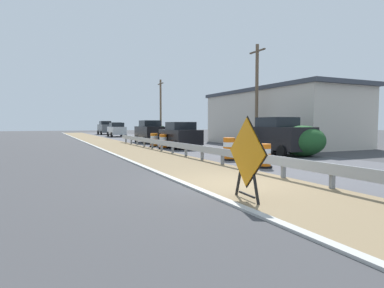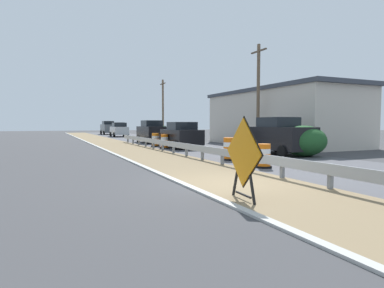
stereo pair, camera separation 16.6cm
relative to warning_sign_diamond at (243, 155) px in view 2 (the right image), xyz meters
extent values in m
plane|color=#3D3D3F|center=(0.74, 1.93, -1.06)|extent=(160.00, 160.00, 0.00)
cube|color=#7F6B4C|center=(1.32, 1.93, -1.06)|extent=(3.56, 120.00, 0.01)
cube|color=#4C4C51|center=(6.51, 1.93, -1.06)|extent=(6.81, 120.00, 0.00)
cube|color=#ADADA8|center=(-0.56, 1.93, -1.06)|extent=(0.20, 120.00, 0.11)
cube|color=#999EA3|center=(2.85, 2.10, -0.51)|extent=(0.08, 46.04, 0.32)
cube|color=slate|center=(2.93, 0.10, -0.71)|extent=(0.12, 0.12, 0.70)
cube|color=slate|center=(2.93, 2.10, -0.71)|extent=(0.12, 0.12, 0.70)
cube|color=slate|center=(2.93, 4.10, -0.71)|extent=(0.12, 0.12, 0.70)
cube|color=slate|center=(2.93, 6.10, -0.71)|extent=(0.12, 0.12, 0.70)
cube|color=slate|center=(2.93, 8.10, -0.71)|extent=(0.12, 0.12, 0.70)
cube|color=slate|center=(2.93, 10.11, -0.71)|extent=(0.12, 0.12, 0.70)
cube|color=slate|center=(2.93, 12.11, -0.71)|extent=(0.12, 0.12, 0.70)
cube|color=slate|center=(2.93, 14.11, -0.71)|extent=(0.12, 0.12, 0.70)
cube|color=slate|center=(2.93, 16.11, -0.71)|extent=(0.12, 0.12, 0.70)
cube|color=slate|center=(2.93, 18.11, -0.71)|extent=(0.12, 0.12, 0.70)
cube|color=slate|center=(2.93, 20.12, -0.71)|extent=(0.12, 0.12, 0.70)
cube|color=slate|center=(2.93, 22.12, -0.71)|extent=(0.12, 0.12, 0.70)
cube|color=slate|center=(2.93, 24.12, -0.71)|extent=(0.12, 0.12, 0.70)
cube|color=black|center=(-0.02, -0.35, -0.54)|extent=(0.08, 0.39, 1.06)
cube|color=black|center=(0.04, 0.35, -0.54)|extent=(0.08, 0.39, 1.06)
cube|color=black|center=(0.01, 0.00, -0.94)|extent=(0.10, 0.72, 0.04)
cube|color=orange|center=(-0.01, 0.00, 0.07)|extent=(0.16, 1.61, 1.62)
cube|color=black|center=(0.01, 0.00, 0.07)|extent=(0.15, 1.71, 1.71)
cylinder|color=orange|center=(3.87, 4.35, -0.96)|extent=(0.53, 0.53, 0.20)
cylinder|color=white|center=(3.87, 4.35, -0.77)|extent=(0.53, 0.53, 0.20)
cylinder|color=orange|center=(3.87, 4.35, -0.57)|extent=(0.53, 0.53, 0.20)
cylinder|color=white|center=(3.87, 4.35, -0.37)|extent=(0.53, 0.53, 0.20)
cylinder|color=orange|center=(3.87, 4.35, -0.18)|extent=(0.53, 0.53, 0.20)
cylinder|color=black|center=(3.87, 4.35, -1.02)|extent=(0.66, 0.66, 0.08)
cylinder|color=orange|center=(4.03, 7.33, -0.95)|extent=(0.58, 0.58, 0.22)
cylinder|color=white|center=(4.03, 7.33, -0.73)|extent=(0.58, 0.58, 0.22)
cylinder|color=orange|center=(4.03, 7.33, -0.50)|extent=(0.58, 0.58, 0.22)
cylinder|color=white|center=(4.03, 7.33, -0.28)|extent=(0.58, 0.58, 0.22)
cylinder|color=orange|center=(4.03, 7.33, -0.06)|extent=(0.58, 0.58, 0.22)
cylinder|color=black|center=(4.03, 7.33, -1.02)|extent=(0.73, 0.73, 0.08)
cylinder|color=orange|center=(3.68, 15.86, -0.96)|extent=(0.54, 0.54, 0.21)
cylinder|color=white|center=(3.68, 15.86, -0.75)|extent=(0.54, 0.54, 0.21)
cylinder|color=orange|center=(3.68, 15.86, -0.54)|extent=(0.54, 0.54, 0.21)
cylinder|color=white|center=(3.68, 15.86, -0.34)|extent=(0.54, 0.54, 0.21)
cylinder|color=orange|center=(3.68, 15.86, -0.13)|extent=(0.54, 0.54, 0.21)
cylinder|color=black|center=(3.68, 15.86, -1.02)|extent=(0.68, 0.68, 0.08)
cylinder|color=orange|center=(3.70, 18.01, -0.96)|extent=(0.57, 0.57, 0.21)
cylinder|color=white|center=(3.70, 18.01, -0.75)|extent=(0.57, 0.57, 0.21)
cylinder|color=orange|center=(3.70, 18.01, -0.54)|extent=(0.57, 0.57, 0.21)
cylinder|color=white|center=(3.70, 18.01, -0.33)|extent=(0.57, 0.57, 0.21)
cylinder|color=orange|center=(3.70, 18.01, -0.12)|extent=(0.57, 0.57, 0.21)
cylinder|color=black|center=(3.70, 18.01, -1.02)|extent=(0.72, 0.72, 0.08)
cube|color=black|center=(4.89, 15.64, -0.22)|extent=(1.97, 4.32, 1.04)
cube|color=black|center=(4.88, 15.47, 0.58)|extent=(1.73, 2.01, 0.56)
cylinder|color=black|center=(3.99, 17.08, -0.74)|extent=(0.24, 0.65, 0.64)
cylinder|color=black|center=(5.86, 17.03, -0.74)|extent=(0.24, 0.65, 0.64)
cylinder|color=black|center=(3.92, 14.26, -0.74)|extent=(0.24, 0.65, 0.64)
cylinder|color=black|center=(5.79, 14.21, -0.74)|extent=(0.24, 0.65, 0.64)
cube|color=#195128|center=(8.28, 33.19, -0.14)|extent=(1.99, 4.36, 1.21)
cube|color=black|center=(8.28, 33.36, 0.75)|extent=(1.72, 2.04, 0.56)
cylinder|color=black|center=(9.25, 31.80, -0.74)|extent=(0.24, 0.65, 0.64)
cylinder|color=black|center=(7.42, 31.73, -0.74)|extent=(0.24, 0.65, 0.64)
cylinder|color=black|center=(9.15, 34.64, -0.74)|extent=(0.24, 0.65, 0.64)
cylinder|color=black|center=(7.31, 34.57, -0.74)|extent=(0.24, 0.65, 0.64)
cube|color=silver|center=(5.13, 38.58, -0.22)|extent=(1.90, 4.11, 1.05)
cube|color=black|center=(5.12, 38.41, 0.59)|extent=(1.69, 1.90, 0.56)
cylinder|color=black|center=(4.21, 39.94, -0.74)|extent=(0.23, 0.64, 0.64)
cylinder|color=black|center=(6.07, 39.92, -0.74)|extent=(0.23, 0.64, 0.64)
cylinder|color=black|center=(4.18, 37.24, -0.74)|extent=(0.23, 0.64, 0.64)
cylinder|color=black|center=(6.04, 37.22, -0.74)|extent=(0.23, 0.64, 0.64)
cube|color=silver|center=(8.48, 54.55, -0.17)|extent=(1.84, 4.39, 1.15)
cube|color=black|center=(8.48, 54.72, 0.69)|extent=(1.65, 2.02, 0.56)
cylinder|color=black|center=(9.40, 53.10, -0.74)|extent=(0.22, 0.64, 0.64)
cylinder|color=black|center=(7.57, 53.10, -0.74)|extent=(0.22, 0.64, 0.64)
cylinder|color=black|center=(9.40, 55.99, -0.74)|extent=(0.22, 0.64, 0.64)
cylinder|color=black|center=(7.57, 56.00, -0.74)|extent=(0.22, 0.64, 0.64)
cube|color=black|center=(4.90, 23.02, -0.13)|extent=(1.79, 4.32, 1.22)
cube|color=black|center=(4.90, 22.84, 0.76)|extent=(1.60, 1.99, 0.56)
cylinder|color=black|center=(4.04, 24.45, -0.74)|extent=(0.23, 0.64, 0.64)
cylinder|color=black|center=(5.79, 24.43, -0.74)|extent=(0.23, 0.64, 0.64)
cylinder|color=black|center=(4.01, 21.61, -0.74)|extent=(0.23, 0.64, 0.64)
cylinder|color=black|center=(5.76, 21.59, -0.74)|extent=(0.23, 0.64, 0.64)
cube|color=black|center=(8.22, 8.66, -0.09)|extent=(1.93, 4.24, 1.29)
cube|color=black|center=(8.22, 8.83, 0.83)|extent=(1.73, 1.95, 0.56)
cylinder|color=black|center=(9.18, 7.26, -0.74)|extent=(0.22, 0.64, 0.64)
cylinder|color=black|center=(7.26, 7.25, -0.74)|extent=(0.22, 0.64, 0.64)
cylinder|color=black|center=(9.18, 10.06, -0.74)|extent=(0.22, 0.64, 0.64)
cylinder|color=black|center=(7.26, 10.05, -0.74)|extent=(0.22, 0.64, 0.64)
cube|color=#4C5156|center=(5.34, 48.54, -0.07)|extent=(1.85, 4.30, 1.35)
cube|color=black|center=(5.34, 48.37, 0.89)|extent=(1.64, 1.99, 0.56)
cylinder|color=black|center=(4.43, 49.94, -0.74)|extent=(0.23, 0.64, 0.64)
cylinder|color=black|center=(6.22, 49.96, -0.74)|extent=(0.23, 0.64, 0.64)
cylinder|color=black|center=(4.47, 47.11, -0.74)|extent=(0.23, 0.64, 0.64)
cylinder|color=black|center=(6.26, 47.14, -0.74)|extent=(0.23, 0.64, 0.64)
cube|color=beige|center=(13.94, 15.65, 1.13)|extent=(6.03, 13.97, 4.38)
cube|color=#3D424C|center=(13.94, 15.65, 3.46)|extent=(6.27, 14.53, 0.30)
cylinder|color=brown|center=(10.22, 13.56, 2.75)|extent=(0.24, 0.24, 7.62)
cube|color=brown|center=(10.22, 13.56, 6.06)|extent=(0.12, 1.80, 0.10)
cylinder|color=brown|center=(9.52, 32.80, 2.61)|extent=(0.24, 0.24, 7.34)
cube|color=brown|center=(9.52, 32.80, 5.78)|extent=(0.12, 1.80, 0.10)
ellipsoid|color=#1E4C23|center=(8.73, 7.27, -0.21)|extent=(2.46, 2.46, 1.70)
camera|label=1|loc=(-4.40, -6.36, 0.74)|focal=30.39mm
camera|label=2|loc=(-4.25, -6.43, 0.74)|focal=30.39mm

